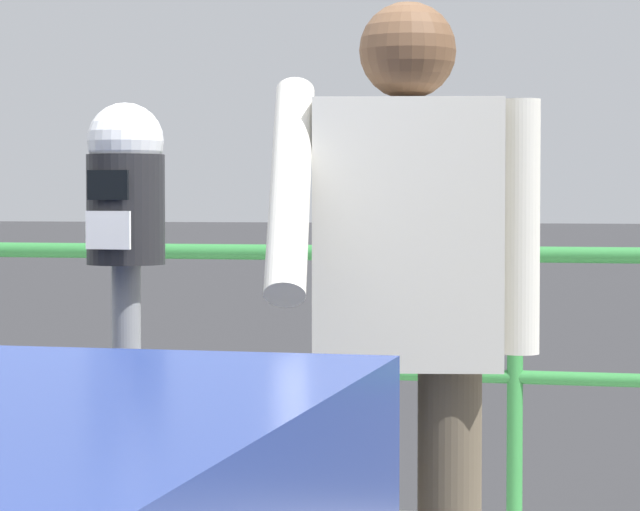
% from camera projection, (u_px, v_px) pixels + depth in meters
% --- Properties ---
extents(parking_meter, '(0.19, 0.20, 1.46)m').
position_uv_depth(parking_meter, '(126.00, 258.00, 3.48)').
color(parking_meter, slate).
rests_on(parking_meter, sidewalk_curb).
extents(pedestrian_at_meter, '(0.61, 0.59, 1.68)m').
position_uv_depth(pedestrian_at_meter, '(407.00, 314.00, 3.36)').
color(pedestrian_at_meter, brown).
rests_on(pedestrian_at_meter, sidewalk_curb).
extents(background_railing, '(24.06, 0.06, 1.05)m').
position_uv_depth(background_railing, '(236.00, 320.00, 5.66)').
color(background_railing, '#2D7A38').
rests_on(background_railing, sidewalk_curb).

